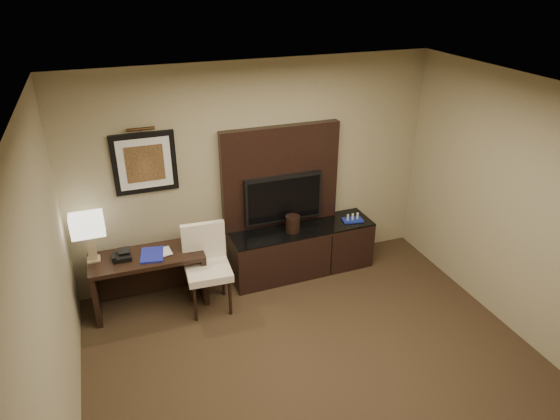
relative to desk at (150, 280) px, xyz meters
name	(u,v)px	position (x,y,z in m)	size (l,w,h in m)	color
floor	(341,404)	(1.43, -2.13, -0.34)	(4.50, 5.00, 0.01)	#312316
ceiling	(362,118)	(1.43, -2.13, 2.36)	(4.50, 5.00, 0.01)	silver
wall_back	(256,172)	(1.43, 0.37, 1.01)	(4.50, 0.01, 2.70)	#9A8E68
wall_left	(46,349)	(-0.82, -2.13, 1.01)	(0.01, 5.00, 2.70)	#9A8E68
desk	(150,280)	(0.00, 0.00, 0.00)	(1.27, 0.54, 0.68)	black
credenza	(302,249)	(1.94, 0.07, -0.02)	(1.85, 0.51, 0.64)	black
tv_wall_panel	(281,177)	(1.73, 0.31, 0.93)	(1.50, 0.12, 1.30)	black
tv	(283,198)	(1.73, 0.21, 0.68)	(1.00, 0.08, 0.60)	black
artwork	(145,163)	(0.13, 0.35, 1.31)	(0.70, 0.04, 0.70)	black
picture_light	(140,129)	(0.13, 0.31, 1.71)	(0.04, 0.04, 0.30)	#3C2713
desk_chair	(208,270)	(0.64, -0.29, 0.18)	(0.50, 0.57, 1.04)	#EEDFC7
table_lamp	(89,237)	(-0.56, 0.10, 0.63)	(0.36, 0.21, 0.59)	tan
desk_phone	(122,255)	(-0.26, 0.01, 0.39)	(0.20, 0.18, 0.10)	black
blue_folder	(152,255)	(0.06, -0.03, 0.35)	(0.25, 0.33, 0.02)	#17209B
book	(157,246)	(0.13, -0.02, 0.44)	(0.15, 0.02, 0.20)	#C1AE98
ice_bucket	(293,224)	(1.79, 0.04, 0.40)	(0.19, 0.19, 0.21)	black
minibar_tray	(353,217)	(2.63, 0.03, 0.35)	(0.26, 0.16, 0.09)	navy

